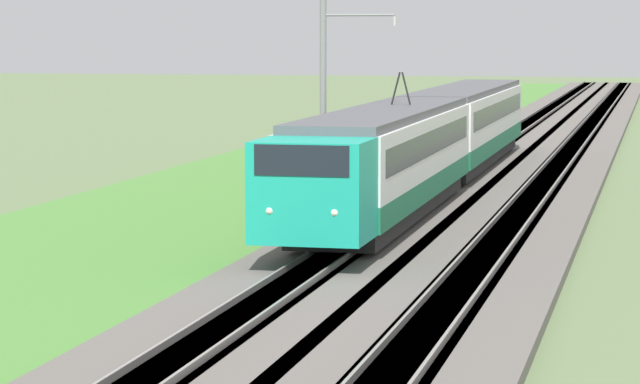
% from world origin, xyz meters
% --- Properties ---
extents(ballast_main, '(240.00, 4.40, 0.30)m').
position_xyz_m(ballast_main, '(50.00, 0.00, 0.15)').
color(ballast_main, '#605B56').
rests_on(ballast_main, ground).
extents(ballast_adjacent, '(240.00, 4.40, 0.30)m').
position_xyz_m(ballast_adjacent, '(50.00, -3.97, 0.15)').
color(ballast_adjacent, '#605B56').
rests_on(ballast_adjacent, ground).
extents(track_main, '(240.00, 1.57, 0.45)m').
position_xyz_m(track_main, '(50.00, 0.00, 0.16)').
color(track_main, '#4C4238').
rests_on(track_main, ground).
extents(track_adjacent, '(240.00, 1.57, 0.45)m').
position_xyz_m(track_adjacent, '(50.00, -3.97, 0.16)').
color(track_adjacent, '#4C4238').
rests_on(track_adjacent, ground).
extents(grass_verge, '(240.00, 12.79, 0.12)m').
position_xyz_m(grass_verge, '(50.00, 6.53, 0.06)').
color(grass_verge, '#4C8438').
rests_on(grass_verge, ground).
extents(passenger_train, '(41.07, 2.96, 4.86)m').
position_xyz_m(passenger_train, '(49.10, 0.00, 2.26)').
color(passenger_train, '#19A88E').
rests_on(passenger_train, ground).
extents(catenary_mast_mid, '(0.22, 2.56, 7.62)m').
position_xyz_m(catenary_mast_mid, '(42.18, 2.54, 3.95)').
color(catenary_mast_mid, slate).
rests_on(catenary_mast_mid, ground).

